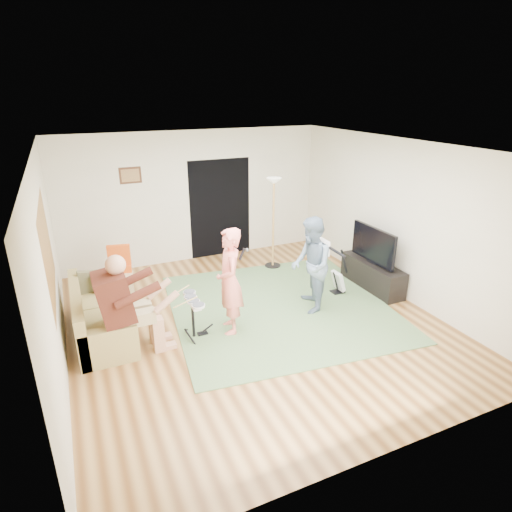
{
  "coord_description": "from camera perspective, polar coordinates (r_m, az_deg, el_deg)",
  "views": [
    {
      "loc": [
        -2.41,
        -5.47,
        3.44
      ],
      "look_at": [
        0.18,
        0.3,
        0.97
      ],
      "focal_mm": 30.0,
      "sensor_mm": 36.0,
      "label": 1
    }
  ],
  "objects": [
    {
      "name": "sofa",
      "position": [
        6.83,
        -20.43,
        -7.97
      ],
      "size": [
        0.77,
        1.86,
        0.75
      ],
      "color": "#A39051",
      "rests_on": "floor"
    },
    {
      "name": "guitarist",
      "position": [
        6.95,
        7.33,
        -1.22
      ],
      "size": [
        0.84,
        0.94,
        1.58
      ],
      "primitive_type": "imported",
      "rotation": [
        0.0,
        0.0,
        -1.94
      ],
      "color": "slate",
      "rests_on": "floor"
    },
    {
      "name": "drum_kit",
      "position": [
        6.4,
        -8.38,
        -8.42
      ],
      "size": [
        0.36,
        0.64,
        0.66
      ],
      "color": "black",
      "rests_on": "floor"
    },
    {
      "name": "tv_cabinet",
      "position": [
        8.16,
        15.24,
        -2.44
      ],
      "size": [
        0.4,
        1.4,
        0.5
      ],
      "primitive_type": "cube",
      "color": "black",
      "rests_on": "floor"
    },
    {
      "name": "area_rug",
      "position": [
        7.3,
        3.18,
        -6.72
      ],
      "size": [
        3.91,
        3.93,
        0.02
      ],
      "primitive_type": "cube",
      "rotation": [
        0.0,
        0.0,
        -0.11
      ],
      "color": "#527446",
      "rests_on": "floor"
    },
    {
      "name": "singer",
      "position": [
        6.28,
        -3.53,
        -3.43
      ],
      "size": [
        0.5,
        0.66,
        1.63
      ],
      "primitive_type": "imported",
      "rotation": [
        0.0,
        0.0,
        -1.78
      ],
      "color": "#FF7C6E",
      "rests_on": "floor"
    },
    {
      "name": "television",
      "position": [
        7.92,
        15.37,
        1.47
      ],
      "size": [
        0.06,
        1.11,
        0.63
      ],
      "primitive_type": "cube",
      "color": "black",
      "rests_on": "tv_cabinet"
    },
    {
      "name": "guitar_held",
      "position": [
        6.95,
        8.85,
        1.22
      ],
      "size": [
        0.14,
        0.6,
        0.26
      ],
      "primitive_type": null,
      "rotation": [
        0.0,
        0.0,
        -0.03
      ],
      "color": "white",
      "rests_on": "guitarist"
    },
    {
      "name": "microphone",
      "position": [
        6.19,
        -1.88,
        0.26
      ],
      "size": [
        0.06,
        0.06,
        0.24
      ],
      "primitive_type": null,
      "color": "black",
      "rests_on": "singer"
    },
    {
      "name": "torchiere_lamp",
      "position": [
        8.5,
        2.36,
        6.53
      ],
      "size": [
        0.33,
        0.33,
        1.85
      ],
      "color": "black",
      "rests_on": "floor"
    },
    {
      "name": "floor",
      "position": [
        6.9,
        -0.37,
        -8.57
      ],
      "size": [
        6.0,
        6.0,
        0.0
      ],
      "primitive_type": "plane",
      "color": "brown",
      "rests_on": "ground"
    },
    {
      "name": "doorway",
      "position": [
        9.27,
        -4.8,
        6.34
      ],
      "size": [
        2.1,
        0.0,
        2.1
      ],
      "primitive_type": "plane",
      "rotation": [
        1.57,
        0.0,
        0.0
      ],
      "color": "black",
      "rests_on": "walls"
    },
    {
      "name": "dining_chair",
      "position": [
        7.8,
        -17.61,
        -3.16
      ],
      "size": [
        0.48,
        0.5,
        0.95
      ],
      "rotation": [
        0.0,
        0.0,
        -0.22
      ],
      "color": "tan",
      "rests_on": "floor"
    },
    {
      "name": "walls",
      "position": [
        6.33,
        -0.4,
        2.08
      ],
      "size": [
        5.5,
        6.0,
        2.7
      ],
      "primitive_type": null,
      "color": "beige",
      "rests_on": "floor"
    },
    {
      "name": "drummer",
      "position": [
        6.13,
        -16.3,
        -7.54
      ],
      "size": [
        0.95,
        0.53,
        1.46
      ],
      "color": "#522217",
      "rests_on": "sofa"
    },
    {
      "name": "ceiling",
      "position": [
        6.02,
        -0.44,
        14.3
      ],
      "size": [
        6.0,
        6.0,
        0.0
      ],
      "primitive_type": "plane",
      "rotation": [
        3.14,
        0.0,
        0.0
      ],
      "color": "white",
      "rests_on": "walls"
    },
    {
      "name": "picture_frame",
      "position": [
        8.68,
        -16.41,
        10.28
      ],
      "size": [
        0.42,
        0.03,
        0.32
      ],
      "primitive_type": "cube",
      "color": "#3F2314",
      "rests_on": "walls"
    },
    {
      "name": "window_blinds",
      "position": [
        5.98,
        -26.06,
        0.7
      ],
      "size": [
        0.0,
        2.05,
        2.05
      ],
      "primitive_type": "plane",
      "rotation": [
        1.57,
        0.0,
        1.57
      ],
      "color": "olive",
      "rests_on": "walls"
    },
    {
      "name": "guitar_spare",
      "position": [
        7.81,
        10.95,
        -3.26
      ],
      "size": [
        0.3,
        0.27,
        0.83
      ],
      "color": "black",
      "rests_on": "floor"
    }
  ]
}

